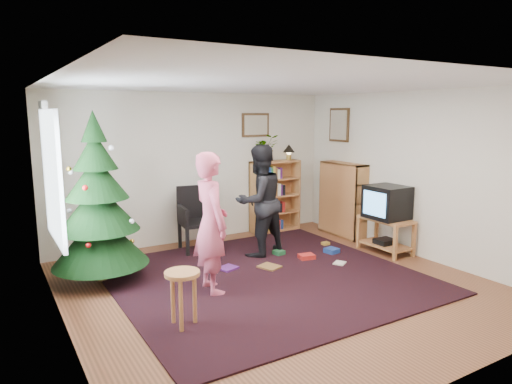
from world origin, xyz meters
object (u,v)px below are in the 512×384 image
armchair (196,216)px  stool (182,284)px  christmas_tree (98,212)px  tv_stand (385,232)px  potted_plant (266,148)px  person_standing (211,223)px  crt_tv (387,202)px  bookshelf_right (343,198)px  bookshelf_back (275,195)px  picture_right (339,125)px  table_lamp (289,149)px  picture_back (255,125)px  person_by_chair (259,201)px

armchair → stool: (-1.21, -2.46, -0.09)m
christmas_tree → armchair: 1.81m
tv_stand → potted_plant: bearing=114.5°
stool → person_standing: bearing=47.1°
tv_stand → potted_plant: (-0.93, 2.04, 1.22)m
crt_tv → armchair: 3.01m
bookshelf_right → armchair: (-2.59, 0.55, -0.12)m
bookshelf_back → person_standing: size_ratio=0.76×
picture_right → bookshelf_back: 1.72m
picture_right → bookshelf_right: 1.33m
picture_right → tv_stand: bearing=-100.0°
christmas_tree → tv_stand: christmas_tree is taller
picture_right → table_lamp: picture_right is taller
picture_back → crt_tv: picture_back is taller
bookshelf_right → tv_stand: (-0.12, -1.14, -0.34)m
picture_back → bookshelf_right: 2.03m
picture_back → picture_right: 1.51m
christmas_tree → bookshelf_right: size_ratio=1.69×
person_by_chair → armchair: bearing=-57.6°
person_standing → person_by_chair: (1.25, 0.94, -0.01)m
bookshelf_back → tv_stand: (0.73, -2.04, -0.34)m
tv_stand → person_by_chair: 2.05m
person_by_chair → table_lamp: size_ratio=5.83×
bookshelf_right → person_by_chair: bearing=97.7°
bookshelf_right → person_standing: (-3.14, -1.19, 0.19)m
bookshelf_right → person_standing: bearing=110.8°
potted_plant → armchair: bearing=-167.3°
potted_plant → tv_stand: bearing=-65.5°
bookshelf_right → crt_tv: size_ratio=2.23×
crt_tv → potted_plant: (-0.93, 2.04, 0.74)m
tv_stand → armchair: 3.01m
crt_tv → person_standing: size_ratio=0.34×
tv_stand → bookshelf_right: bearing=84.0°
bookshelf_right → tv_stand: bearing=174.0°
crt_tv → table_lamp: size_ratio=1.99×
picture_back → person_standing: 3.15m
tv_stand → christmas_tree: bearing=166.4°
picture_back → person_by_chair: size_ratio=0.32×
person_by_chair → christmas_tree: bearing=-11.2°
picture_back → bookshelf_back: size_ratio=0.42×
christmas_tree → bookshelf_back: size_ratio=1.69×
picture_back → crt_tv: bearing=-63.9°
christmas_tree → person_by_chair: (2.33, -0.11, -0.07)m
picture_right → crt_tv: size_ratio=1.03×
tv_stand → table_lamp: bearing=101.9°
stool → armchair: bearing=63.7°
bookshelf_right → potted_plant: potted_plant is taller
crt_tv → person_by_chair: person_by_chair is taller
armchair → bookshelf_back: bearing=19.3°
christmas_tree → person_standing: christmas_tree is taller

